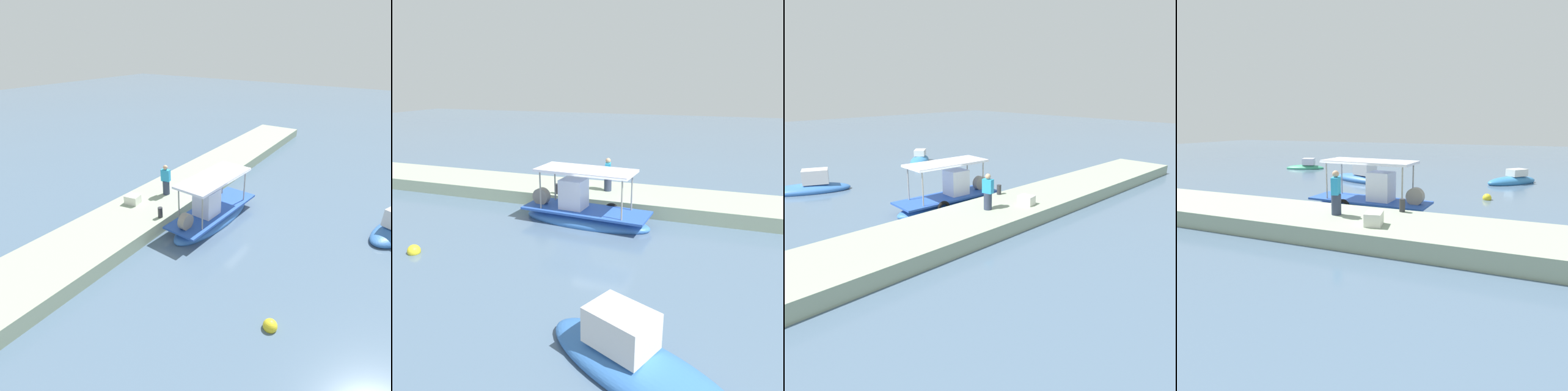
# 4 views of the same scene
# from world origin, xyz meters

# --- Properties ---
(ground_plane) EXTENTS (120.00, 120.00, 0.00)m
(ground_plane) POSITION_xyz_m (0.00, 0.00, 0.00)
(ground_plane) COLOR slate
(dock_quay) EXTENTS (36.00, 3.71, 0.68)m
(dock_quay) POSITION_xyz_m (0.00, -3.46, 0.34)
(dock_quay) COLOR #94A58A
(dock_quay) RESTS_ON ground_plane
(main_fishing_boat) EXTENTS (6.19, 2.28, 2.88)m
(main_fishing_boat) POSITION_xyz_m (1.09, -0.15, 0.46)
(main_fishing_boat) COLOR #376EC1
(main_fishing_boat) RESTS_ON ground_plane
(fisherman_near_bollard) EXTENTS (0.47, 0.55, 1.77)m
(fisherman_near_bollard) POSITION_xyz_m (0.89, -3.34, 1.48)
(fisherman_near_bollard) COLOR #2E374F
(fisherman_near_bollard) RESTS_ON dock_quay
(mooring_bollard) EXTENTS (0.24, 0.24, 0.54)m
(mooring_bollard) POSITION_xyz_m (3.19, -1.92, 0.95)
(mooring_bollard) COLOR #2D2D33
(mooring_bollard) RESTS_ON dock_quay
(cargo_crate) EXTENTS (0.72, 0.84, 0.47)m
(cargo_crate) POSITION_xyz_m (2.82, -4.15, 0.92)
(cargo_crate) COLOR silver
(cargo_crate) RESTS_ON dock_quay
(marker_buoy) EXTENTS (0.49, 0.49, 0.49)m
(marker_buoy) POSITION_xyz_m (6.07, 5.08, 0.10)
(marker_buoy) COLOR yellow
(marker_buoy) RESTS_ON ground_plane
(moored_boat_near) EXTENTS (5.34, 3.62, 1.66)m
(moored_boat_near) POSITION_xyz_m (-3.21, 8.36, 0.28)
(moored_boat_near) COLOR #3469B6
(moored_boat_near) RESTS_ON ground_plane
(moored_boat_mid) EXTENTS (3.93, 2.69, 1.24)m
(moored_boat_mid) POSITION_xyz_m (-11.15, 13.18, 0.15)
(moored_boat_mid) COLOR #35936E
(moored_boat_mid) RESTS_ON ground_plane
(moored_boat_far) EXTENTS (4.01, 4.07, 1.29)m
(moored_boat_far) POSITION_xyz_m (7.35, 11.47, 0.21)
(moored_boat_far) COLOR teal
(moored_boat_far) RESTS_ON ground_plane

